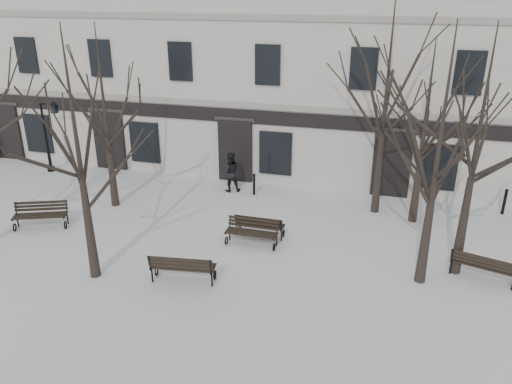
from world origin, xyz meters
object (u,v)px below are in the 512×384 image
at_px(tree_1, 75,129).
at_px(lamp_post, 49,131).
at_px(bench_0, 41,214).
at_px(bench_1, 182,267).
at_px(bench_3, 252,231).
at_px(tree_2, 441,130).
at_px(tree_3, 480,127).
at_px(bench_2, 483,265).
at_px(bench_4, 260,225).

height_order(tree_1, lamp_post, tree_1).
xyz_separation_m(bench_0, lamp_post, (-3.34, 5.46, 1.51)).
bearing_deg(bench_1, lamp_post, -44.66).
height_order(bench_3, lamp_post, lamp_post).
bearing_deg(bench_0, tree_2, -22.40).
relative_size(tree_2, tree_3, 1.01).
relative_size(bench_0, bench_3, 1.10).
relative_size(tree_1, tree_3, 1.00).
height_order(bench_2, bench_3, bench_2).
distance_m(bench_0, bench_1, 7.03).
distance_m(tree_1, tree_3, 11.48).
distance_m(bench_3, lamp_post, 12.44).
bearing_deg(tree_1, bench_1, 7.65).
distance_m(tree_1, bench_1, 5.11).
relative_size(tree_1, bench_4, 4.30).
height_order(bench_0, lamp_post, lamp_post).
bearing_deg(bench_0, bench_3, -16.37).
distance_m(bench_3, bench_4, 0.65).
height_order(tree_2, bench_2, tree_2).
relative_size(bench_0, bench_1, 0.99).
distance_m(tree_2, bench_4, 7.24).
bearing_deg(bench_1, tree_3, -168.26).
bearing_deg(tree_3, bench_4, 173.98).
xyz_separation_m(bench_2, bench_3, (-7.53, 0.36, -0.02)).
distance_m(tree_3, bench_3, 8.03).
bearing_deg(bench_1, tree_2, -171.69).
bearing_deg(lamp_post, tree_2, -18.17).
xyz_separation_m(bench_2, lamp_post, (-18.95, 5.06, 1.52)).
xyz_separation_m(bench_4, lamp_post, (-11.54, 4.06, 1.56)).
bearing_deg(bench_0, bench_4, -12.08).
bearing_deg(bench_4, bench_1, 67.64).
bearing_deg(lamp_post, bench_2, -14.96).
bearing_deg(bench_0, tree_3, -19.08).
bearing_deg(lamp_post, bench_4, -19.40).
bearing_deg(bench_3, bench_4, 80.29).
bearing_deg(bench_1, bench_3, -123.03).
distance_m(tree_2, tree_3, 1.39).
xyz_separation_m(bench_1, lamp_post, (-10.02, 7.61, 1.50)).
bearing_deg(tree_1, bench_0, 146.73).
bearing_deg(tree_1, tree_3, 16.33).
height_order(bench_1, bench_4, bench_1).
distance_m(tree_2, bench_0, 14.43).
height_order(tree_1, bench_3, tree_1).
bearing_deg(bench_0, bench_2, -20.29).
bearing_deg(lamp_post, bench_3, -22.36).
relative_size(bench_2, lamp_post, 0.56).
distance_m(bench_1, bench_3, 3.23).
distance_m(bench_2, bench_4, 7.48).
height_order(tree_1, bench_2, tree_1).
xyz_separation_m(tree_1, lamp_post, (-7.20, 7.99, -2.74)).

